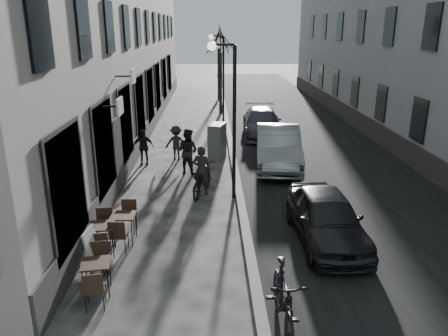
{
  "coord_description": "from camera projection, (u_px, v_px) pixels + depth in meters",
  "views": [
    {
      "loc": [
        -0.75,
        -7.72,
        5.53
      ],
      "look_at": [
        -0.4,
        3.72,
        1.8
      ],
      "focal_mm": 35.0,
      "sensor_mm": 36.0,
      "label": 1
    }
  ],
  "objects": [
    {
      "name": "cyclist_rider",
      "position": [
        202.0,
        170.0,
        14.86
      ],
      "size": [
        0.71,
        0.56,
        1.71
      ],
      "primitive_type": "imported",
      "rotation": [
        0.0,
        0.0,
        2.88
      ],
      "color": "black",
      "rests_on": "ground"
    },
    {
      "name": "streetlamp_far",
      "position": [
        220.0,
        69.0,
        25.19
      ],
      "size": [
        0.9,
        0.28,
        5.09
      ],
      "color": "black",
      "rests_on": "ground"
    },
    {
      "name": "sign_board",
      "position": [
        95.0,
        256.0,
        10.13
      ],
      "size": [
        0.43,
        0.67,
        1.12
      ],
      "rotation": [
        0.0,
        0.0,
        -0.09
      ],
      "color": "black",
      "rests_on": "ground"
    },
    {
      "name": "car_mid",
      "position": [
        278.0,
        147.0,
        17.85
      ],
      "size": [
        2.2,
        5.08,
        1.63
      ],
      "primitive_type": "imported",
      "rotation": [
        0.0,
        0.0,
        -0.1
      ],
      "color": "gray",
      "rests_on": "ground"
    },
    {
      "name": "moped",
      "position": [
        283.0,
        301.0,
        8.09
      ],
      "size": [
        0.64,
        2.24,
        1.35
      ],
      "primitive_type": "imported",
      "rotation": [
        0.0,
        0.0,
        0.0
      ],
      "color": "black",
      "rests_on": "ground"
    },
    {
      "name": "pedestrian_near",
      "position": [
        188.0,
        151.0,
        16.98
      ],
      "size": [
        1.09,
        1.02,
        1.79
      ],
      "primitive_type": "imported",
      "rotation": [
        0.0,
        0.0,
        2.61
      ],
      "color": "black",
      "rests_on": "ground"
    },
    {
      "name": "car_near",
      "position": [
        326.0,
        217.0,
        11.6
      ],
      "size": [
        1.72,
        4.07,
        1.37
      ],
      "primitive_type": "imported",
      "rotation": [
        0.0,
        0.0,
        0.02
      ],
      "color": "black",
      "rests_on": "ground"
    },
    {
      "name": "pedestrian_mid",
      "position": [
        176.0,
        143.0,
        18.76
      ],
      "size": [
        0.97,
        0.56,
        1.49
      ],
      "primitive_type": "imported",
      "rotation": [
        0.0,
        0.0,
        3.14
      ],
      "color": "#282623",
      "rests_on": "ground"
    },
    {
      "name": "ground",
      "position": [
        249.0,
        305.0,
        9.08
      ],
      "size": [
        120.0,
        120.0,
        0.0
      ],
      "primitive_type": "plane",
      "color": "#312F2D",
      "rests_on": "ground"
    },
    {
      "name": "bistro_set_c",
      "position": [
        124.0,
        225.0,
        11.64
      ],
      "size": [
        0.65,
        1.56,
        0.91
      ],
      "rotation": [
        0.0,
        0.0,
        -0.03
      ],
      "color": "black",
      "rests_on": "ground"
    },
    {
      "name": "pedestrian_far",
      "position": [
        143.0,
        147.0,
        18.12
      ],
      "size": [
        0.89,
        0.4,
        1.5
      ],
      "primitive_type": "imported",
      "rotation": [
        0.0,
        0.0,
        0.04
      ],
      "color": "black",
      "rests_on": "ground"
    },
    {
      "name": "bistro_set_b",
      "position": [
        103.0,
        236.0,
        11.02
      ],
      "size": [
        0.72,
        1.62,
        0.93
      ],
      "rotation": [
        0.0,
        0.0,
        0.14
      ],
      "color": "black",
      "rests_on": "ground"
    },
    {
      "name": "tree_near",
      "position": [
        220.0,
        40.0,
        27.58
      ],
      "size": [
        2.4,
        2.4,
        5.7
      ],
      "color": "black",
      "rests_on": "ground"
    },
    {
      "name": "road",
      "position": [
        293.0,
        130.0,
        24.39
      ],
      "size": [
        7.3,
        60.0,
        0.0
      ],
      "primitive_type": "cube",
      "color": "black",
      "rests_on": "ground"
    },
    {
      "name": "tree_far",
      "position": [
        219.0,
        38.0,
        33.28
      ],
      "size": [
        2.4,
        2.4,
        5.7
      ],
      "color": "black",
      "rests_on": "ground"
    },
    {
      "name": "utility_cabinet",
      "position": [
        217.0,
        141.0,
        18.89
      ],
      "size": [
        0.84,
        1.15,
        1.54
      ],
      "primitive_type": "cube",
      "rotation": [
        0.0,
        0.0,
        -0.3
      ],
      "color": "slate",
      "rests_on": "ground"
    },
    {
      "name": "bistro_set_a",
      "position": [
        97.0,
        274.0,
        9.38
      ],
      "size": [
        0.69,
        1.52,
        0.87
      ],
      "rotation": [
        0.0,
        0.0,
        0.16
      ],
      "color": "black",
      "rests_on": "ground"
    },
    {
      "name": "kerb",
      "position": [
        228.0,
        129.0,
        24.27
      ],
      "size": [
        0.25,
        60.0,
        0.12
      ],
      "primitive_type": "cube",
      "color": "slate",
      "rests_on": "ground"
    },
    {
      "name": "streetlamp_near",
      "position": [
        229.0,
        105.0,
        13.79
      ],
      "size": [
        0.9,
        0.28,
        5.09
      ],
      "color": "black",
      "rests_on": "ground"
    },
    {
      "name": "car_far",
      "position": [
        262.0,
        122.0,
        22.99
      ],
      "size": [
        2.21,
        4.9,
        1.39
      ],
      "primitive_type": "imported",
      "rotation": [
        0.0,
        0.0,
        -0.06
      ],
      "color": "#3C3D47",
      "rests_on": "ground"
    },
    {
      "name": "bicycle",
      "position": [
        202.0,
        179.0,
        14.96
      ],
      "size": [
        1.19,
        2.1,
        1.04
      ],
      "primitive_type": "imported",
      "rotation": [
        0.0,
        0.0,
        2.88
      ],
      "color": "black",
      "rests_on": "ground"
    }
  ]
}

